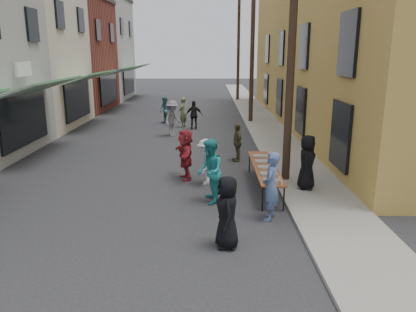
{
  "coord_description": "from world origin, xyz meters",
  "views": [
    {
      "loc": [
        1.72,
        -10.1,
        4.23
      ],
      "look_at": [
        1.69,
        1.38,
        1.3
      ],
      "focal_mm": 35.0,
      "sensor_mm": 36.0,
      "label": 1
    }
  ],
  "objects_px": {
    "guest_front_a": "(227,212)",
    "server": "(307,162)",
    "guest_front_c": "(210,171)",
    "utility_pole_far": "(238,50)",
    "catering_tray_sausage": "(273,181)",
    "utility_pole_mid": "(252,48)",
    "serving_table": "(265,167)",
    "utility_pole_near": "(292,44)"
  },
  "relations": [
    {
      "from": "utility_pole_far",
      "to": "guest_front_c",
      "type": "relative_size",
      "value": 4.8
    },
    {
      "from": "utility_pole_far",
      "to": "catering_tray_sausage",
      "type": "xyz_separation_m",
      "value": [
        -0.82,
        -26.42,
        -3.71
      ]
    },
    {
      "from": "utility_pole_mid",
      "to": "serving_table",
      "type": "height_order",
      "value": "utility_pole_mid"
    },
    {
      "from": "utility_pole_far",
      "to": "guest_front_c",
      "type": "distance_m",
      "value": 26.36
    },
    {
      "from": "utility_pole_far",
      "to": "guest_front_a",
      "type": "distance_m",
      "value": 29.08
    },
    {
      "from": "utility_pole_far",
      "to": "catering_tray_sausage",
      "type": "distance_m",
      "value": 26.69
    },
    {
      "from": "utility_pole_far",
      "to": "utility_pole_mid",
      "type": "bearing_deg",
      "value": -90.0
    },
    {
      "from": "utility_pole_mid",
      "to": "serving_table",
      "type": "xyz_separation_m",
      "value": [
        -0.82,
        -12.77,
        -3.79
      ]
    },
    {
      "from": "guest_front_a",
      "to": "guest_front_c",
      "type": "distance_m",
      "value": 2.81
    },
    {
      "from": "utility_pole_far",
      "to": "guest_front_a",
      "type": "xyz_separation_m",
      "value": [
        -2.18,
        -28.77,
        -3.68
      ]
    },
    {
      "from": "utility_pole_mid",
      "to": "utility_pole_far",
      "type": "relative_size",
      "value": 1.0
    },
    {
      "from": "server",
      "to": "utility_pole_far",
      "type": "bearing_deg",
      "value": 20.37
    },
    {
      "from": "serving_table",
      "to": "guest_front_c",
      "type": "relative_size",
      "value": 2.13
    },
    {
      "from": "catering_tray_sausage",
      "to": "server",
      "type": "bearing_deg",
      "value": 48.12
    },
    {
      "from": "utility_pole_mid",
      "to": "guest_front_a",
      "type": "distance_m",
      "value": 17.3
    },
    {
      "from": "utility_pole_near",
      "to": "utility_pole_mid",
      "type": "xyz_separation_m",
      "value": [
        0.0,
        12.0,
        0.0
      ]
    },
    {
      "from": "utility_pole_near",
      "to": "guest_front_a",
      "type": "relative_size",
      "value": 5.45
    },
    {
      "from": "serving_table",
      "to": "catering_tray_sausage",
      "type": "height_order",
      "value": "catering_tray_sausage"
    },
    {
      "from": "utility_pole_near",
      "to": "guest_front_a",
      "type": "height_order",
      "value": "utility_pole_near"
    },
    {
      "from": "utility_pole_near",
      "to": "catering_tray_sausage",
      "type": "relative_size",
      "value": 18.0
    },
    {
      "from": "guest_front_a",
      "to": "server",
      "type": "height_order",
      "value": "server"
    },
    {
      "from": "utility_pole_far",
      "to": "guest_front_a",
      "type": "bearing_deg",
      "value": -94.34
    },
    {
      "from": "serving_table",
      "to": "guest_front_c",
      "type": "distance_m",
      "value": 2.14
    },
    {
      "from": "guest_front_a",
      "to": "utility_pole_near",
      "type": "bearing_deg",
      "value": 150.3
    },
    {
      "from": "guest_front_c",
      "to": "server",
      "type": "distance_m",
      "value": 3.18
    },
    {
      "from": "utility_pole_far",
      "to": "catering_tray_sausage",
      "type": "bearing_deg",
      "value": -91.78
    },
    {
      "from": "guest_front_a",
      "to": "guest_front_c",
      "type": "relative_size",
      "value": 0.88
    },
    {
      "from": "catering_tray_sausage",
      "to": "guest_front_c",
      "type": "distance_m",
      "value": 1.8
    },
    {
      "from": "utility_pole_mid",
      "to": "guest_front_a",
      "type": "xyz_separation_m",
      "value": [
        -2.18,
        -16.77,
        -3.68
      ]
    },
    {
      "from": "guest_front_c",
      "to": "server",
      "type": "xyz_separation_m",
      "value": [
        3.02,
        0.99,
        0.01
      ]
    },
    {
      "from": "server",
      "to": "utility_pole_near",
      "type": "bearing_deg",
      "value": 43.69
    },
    {
      "from": "catering_tray_sausage",
      "to": "guest_front_c",
      "type": "height_order",
      "value": "guest_front_c"
    },
    {
      "from": "utility_pole_near",
      "to": "guest_front_c",
      "type": "xyz_separation_m",
      "value": [
        -2.57,
        -1.99,
        -3.56
      ]
    },
    {
      "from": "utility_pole_far",
      "to": "server",
      "type": "relative_size",
      "value": 5.3
    },
    {
      "from": "utility_pole_mid",
      "to": "guest_front_c",
      "type": "xyz_separation_m",
      "value": [
        -2.57,
        -13.99,
        -3.56
      ]
    },
    {
      "from": "utility_pole_mid",
      "to": "server",
      "type": "distance_m",
      "value": 13.48
    },
    {
      "from": "catering_tray_sausage",
      "to": "guest_front_a",
      "type": "bearing_deg",
      "value": -120.06
    },
    {
      "from": "utility_pole_mid",
      "to": "catering_tray_sausage",
      "type": "distance_m",
      "value": 14.91
    },
    {
      "from": "server",
      "to": "guest_front_a",
      "type": "bearing_deg",
      "value": 164.4
    },
    {
      "from": "guest_front_a",
      "to": "guest_front_c",
      "type": "xyz_separation_m",
      "value": [
        -0.38,
        2.78,
        0.11
      ]
    },
    {
      "from": "utility_pole_near",
      "to": "server",
      "type": "relative_size",
      "value": 5.3
    },
    {
      "from": "utility_pole_mid",
      "to": "guest_front_c",
      "type": "distance_m",
      "value": 14.66
    }
  ]
}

